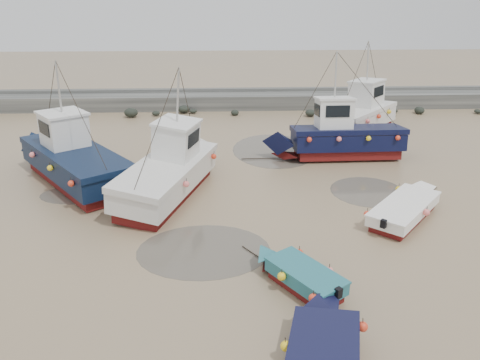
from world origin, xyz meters
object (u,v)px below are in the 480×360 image
object	(u,v)px
dinghy_1	(325,358)
cabin_boat_3	(365,113)
cabin_boat_1	(170,168)
person	(189,168)
cabin_boat_2	(338,136)
dinghy_3	(407,206)
dinghy_2	(298,271)
cabin_boat_0	(70,157)

from	to	relation	value
dinghy_1	cabin_boat_3	world-z (taller)	cabin_boat_3
cabin_boat_1	cabin_boat_3	xyz separation A→B (m)	(12.72, 9.98, 0.05)
cabin_boat_1	person	size ratio (longest dim) A/B	5.98
dinghy_1	cabin_boat_2	world-z (taller)	cabin_boat_2
cabin_boat_3	dinghy_3	bearing A→B (deg)	-54.68
cabin_boat_3	cabin_boat_2	bearing A→B (deg)	-77.93
dinghy_3	cabin_boat_1	world-z (taller)	cabin_boat_1
dinghy_2	cabin_boat_2	world-z (taller)	cabin_boat_2
dinghy_2	person	world-z (taller)	dinghy_2
dinghy_1	dinghy_3	bearing A→B (deg)	73.66
dinghy_1	cabin_boat_1	world-z (taller)	cabin_boat_1
dinghy_2	cabin_boat_2	size ratio (longest dim) A/B	0.46
dinghy_3	person	world-z (taller)	dinghy_3
cabin_boat_1	dinghy_1	bearing A→B (deg)	-48.53
cabin_boat_1	person	world-z (taller)	cabin_boat_1
dinghy_3	cabin_boat_3	bearing A→B (deg)	123.89
cabin_boat_2	person	xyz separation A→B (m)	(-8.86, -1.38, -1.35)
dinghy_2	person	bearing A→B (deg)	76.54
dinghy_1	cabin_boat_3	xyz separation A→B (m)	(7.49, 22.22, 0.83)
cabin_boat_1	person	bearing A→B (deg)	96.70
dinghy_3	cabin_boat_2	bearing A→B (deg)	141.45
cabin_boat_0	cabin_boat_3	xyz separation A→B (m)	(18.18, 8.15, 0.07)
cabin_boat_2	dinghy_2	bearing A→B (deg)	159.91
cabin_boat_2	cabin_boat_3	distance (m)	6.14
dinghy_2	cabin_boat_2	distance (m)	13.65
dinghy_3	dinghy_2	bearing A→B (deg)	-97.21
dinghy_1	cabin_boat_0	bearing A→B (deg)	142.89
cabin_boat_1	cabin_boat_3	size ratio (longest dim) A/B	1.37
cabin_boat_0	person	bearing A→B (deg)	-24.61
dinghy_1	person	distance (m)	16.25
dinghy_2	cabin_boat_2	bearing A→B (deg)	36.56
person	dinghy_1	bearing A→B (deg)	61.53
cabin_boat_3	person	size ratio (longest dim) A/B	4.37
dinghy_1	dinghy_3	size ratio (longest dim) A/B	1.16
dinghy_1	cabin_boat_2	distance (m)	17.53
cabin_boat_2	cabin_boat_0	bearing A→B (deg)	99.66
cabin_boat_3	person	world-z (taller)	cabin_boat_3
dinghy_1	cabin_boat_3	bearing A→B (deg)	87.04
cabin_boat_3	person	distance (m)	13.81
cabin_boat_0	person	world-z (taller)	cabin_boat_0
dinghy_1	dinghy_3	world-z (taller)	same
dinghy_3	cabin_boat_3	size ratio (longest dim) A/B	0.73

